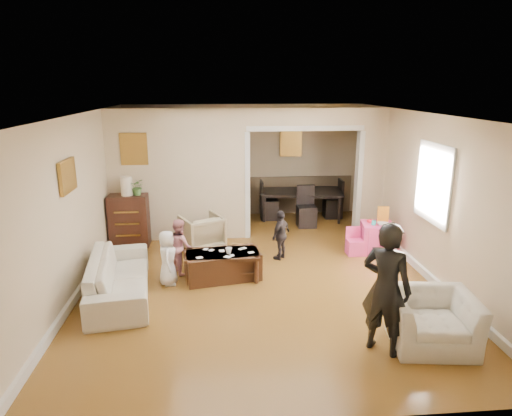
{
  "coord_description": "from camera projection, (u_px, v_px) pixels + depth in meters",
  "views": [
    {
      "loc": [
        -0.61,
        -6.91,
        3.03
      ],
      "look_at": [
        0.0,
        0.2,
        1.05
      ],
      "focal_mm": 31.27,
      "sensor_mm": 36.0,
      "label": 1
    }
  ],
  "objects": [
    {
      "name": "floor",
      "position": [
        257.0,
        271.0,
        7.49
      ],
      "size": [
        7.0,
        7.0,
        0.0
      ],
      "primitive_type": "plane",
      "color": "olive",
      "rests_on": "ground"
    },
    {
      "name": "partition_left",
      "position": [
        180.0,
        176.0,
        8.76
      ],
      "size": [
        2.75,
        0.18,
        2.6
      ],
      "primitive_type": "cube",
      "color": "beige",
      "rests_on": "ground"
    },
    {
      "name": "partition_right",
      "position": [
        370.0,
        172.0,
        9.08
      ],
      "size": [
        0.55,
        0.18,
        2.6
      ],
      "primitive_type": "cube",
      "color": "beige",
      "rests_on": "ground"
    },
    {
      "name": "partition_header",
      "position": [
        305.0,
        117.0,
        8.66
      ],
      "size": [
        2.22,
        0.18,
        0.35
      ],
      "primitive_type": "cube",
      "color": "beige",
      "rests_on": "partition_right"
    },
    {
      "name": "window_pane",
      "position": [
        434.0,
        183.0,
        6.92
      ],
      "size": [
        0.03,
        0.95,
        1.1
      ],
      "primitive_type": "cube",
      "color": "white",
      "rests_on": "ground"
    },
    {
      "name": "framed_art_partition",
      "position": [
        134.0,
        149.0,
        8.45
      ],
      "size": [
        0.45,
        0.03,
        0.55
      ],
      "primitive_type": "cube",
      "color": "brown",
      "rests_on": "partition_left"
    },
    {
      "name": "framed_art_sofa_wall",
      "position": [
        68.0,
        176.0,
        6.21
      ],
      "size": [
        0.03,
        0.55,
        0.4
      ],
      "primitive_type": "cube",
      "color": "brown"
    },
    {
      "name": "framed_art_alcove",
      "position": [
        291.0,
        143.0,
        10.43
      ],
      "size": [
        0.45,
        0.03,
        0.55
      ],
      "primitive_type": "cube",
      "color": "brown"
    },
    {
      "name": "sofa",
      "position": [
        119.0,
        276.0,
        6.56
      ],
      "size": [
        1.11,
        2.18,
        0.61
      ],
      "primitive_type": "imported",
      "rotation": [
        0.0,
        0.0,
        1.72
      ],
      "color": "beige",
      "rests_on": "ground"
    },
    {
      "name": "armchair_back",
      "position": [
        202.0,
        232.0,
        8.44
      ],
      "size": [
        0.95,
        0.96,
        0.66
      ],
      "primitive_type": "imported",
      "rotation": [
        0.0,
        0.0,
        3.58
      ],
      "color": "tan",
      "rests_on": "ground"
    },
    {
      "name": "armchair_front",
      "position": [
        432.0,
        320.0,
        5.32
      ],
      "size": [
        1.08,
        0.97,
        0.64
      ],
      "primitive_type": "imported",
      "rotation": [
        0.0,
        0.0,
        -0.13
      ],
      "color": "beige",
      "rests_on": "ground"
    },
    {
      "name": "dresser",
      "position": [
        129.0,
        221.0,
        8.58
      ],
      "size": [
        0.73,
        0.41,
        1.01
      ],
      "primitive_type": "cube",
      "color": "black",
      "rests_on": "ground"
    },
    {
      "name": "table_lamp",
      "position": [
        127.0,
        186.0,
        8.39
      ],
      "size": [
        0.22,
        0.22,
        0.36
      ],
      "primitive_type": "cylinder",
      "color": "beige",
      "rests_on": "dresser"
    },
    {
      "name": "potted_plant",
      "position": [
        137.0,
        187.0,
        8.41
      ],
      "size": [
        0.29,
        0.25,
        0.32
      ],
      "primitive_type": "imported",
      "color": "#456F31",
      "rests_on": "dresser"
    },
    {
      "name": "coffee_table",
      "position": [
        223.0,
        265.0,
        7.18
      ],
      "size": [
        1.26,
        0.8,
        0.44
      ],
      "primitive_type": "cube",
      "rotation": [
        0.0,
        0.0,
        0.2
      ],
      "color": "#3C2113",
      "rests_on": "ground"
    },
    {
      "name": "coffee_cup",
      "position": [
        229.0,
        251.0,
        7.07
      ],
      "size": [
        0.12,
        0.12,
        0.1
      ],
      "primitive_type": "imported",
      "rotation": [
        0.0,
        0.0,
        0.2
      ],
      "color": "white",
      "rests_on": "coffee_table"
    },
    {
      "name": "play_table",
      "position": [
        377.0,
        238.0,
        8.3
      ],
      "size": [
        0.65,
        0.65,
        0.54
      ],
      "primitive_type": "cube",
      "rotation": [
        0.0,
        0.0,
        -0.17
      ],
      "color": "#FC4291",
      "rests_on": "ground"
    },
    {
      "name": "cereal_box",
      "position": [
        383.0,
        214.0,
        8.3
      ],
      "size": [
        0.21,
        0.1,
        0.3
      ],
      "primitive_type": "cube",
      "rotation": [
        0.0,
        0.0,
        -0.17
      ],
      "color": "yellow",
      "rests_on": "play_table"
    },
    {
      "name": "cyan_cup",
      "position": [
        374.0,
        223.0,
        8.16
      ],
      "size": [
        0.08,
        0.08,
        0.08
      ],
      "primitive_type": "cylinder",
      "color": "#26C0B3",
      "rests_on": "play_table"
    },
    {
      "name": "toy_block",
      "position": [
        370.0,
        221.0,
        8.33
      ],
      "size": [
        0.09,
        0.07,
        0.05
      ],
      "primitive_type": "cube",
      "rotation": [
        0.0,
        0.0,
        0.18
      ],
      "color": "red",
      "rests_on": "play_table"
    },
    {
      "name": "play_bowl",
      "position": [
        383.0,
        224.0,
        8.11
      ],
      "size": [
        0.25,
        0.25,
        0.05
      ],
      "primitive_type": "imported",
      "rotation": [
        0.0,
        0.0,
        -0.17
      ],
      "color": "silver",
      "rests_on": "play_table"
    },
    {
      "name": "dining_table",
      "position": [
        301.0,
        204.0,
        10.4
      ],
      "size": [
        2.01,
        1.33,
        0.66
      ],
      "primitive_type": "imported",
      "rotation": [
        0.0,
        0.0,
        -0.16
      ],
      "color": "black",
      "rests_on": "ground"
    },
    {
      "name": "adult_person",
      "position": [
        386.0,
        288.0,
        5.07
      ],
      "size": [
        0.68,
        0.67,
        1.59
      ],
      "primitive_type": "imported",
      "rotation": [
        0.0,
        0.0,
        2.41
      ],
      "color": "black",
      "rests_on": "ground"
    },
    {
      "name": "child_kneel_a",
      "position": [
        168.0,
        258.0,
        6.9
      ],
      "size": [
        0.29,
        0.43,
        0.88
      ],
      "primitive_type": "imported",
      "rotation": [
        0.0,
        0.0,
        1.6
      ],
      "color": "white",
      "rests_on": "ground"
    },
    {
      "name": "child_kneel_b",
      "position": [
        180.0,
        246.0,
        7.34
      ],
      "size": [
        0.53,
        0.57,
        0.92
      ],
      "primitive_type": "imported",
      "rotation": [
        0.0,
        0.0,
        2.12
      ],
      "color": "#D5858D",
      "rests_on": "ground"
    },
    {
      "name": "child_toddler",
      "position": [
        281.0,
        235.0,
        7.92
      ],
      "size": [
        0.5,
        0.55,
        0.9
      ],
      "primitive_type": "imported",
      "rotation": [
        0.0,
        0.0,
        -2.24
      ],
      "color": "black",
      "rests_on": "ground"
    },
    {
      "name": "craft_papers",
      "position": [
        226.0,
        252.0,
        7.13
      ],
      "size": [
        0.93,
        0.49,
        0.0
      ],
      "color": "white",
      "rests_on": "coffee_table"
    }
  ]
}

